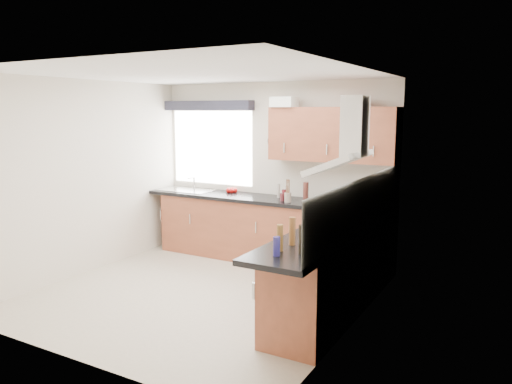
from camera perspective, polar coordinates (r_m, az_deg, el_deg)
The scene contains 36 objects.
ground_plane at distance 5.94m, azimuth -6.26°, elevation -11.50°, with size 3.60×3.60×0.00m, color beige.
ceiling at distance 5.57m, azimuth -6.72°, elevation 13.30°, with size 3.60×3.60×0.02m, color white.
wall_back at distance 7.15m, azimuth 1.99°, elevation 2.41°, with size 3.60×0.02×2.50m, color silver.
wall_front at distance 4.32m, azimuth -20.58°, elevation -2.69°, with size 3.60×0.02×2.50m, color silver.
wall_left at distance 6.83m, azimuth -18.84°, elevation 1.60°, with size 0.02×3.60×2.50m, color silver.
wall_right at distance 4.81m, azimuth 11.21°, elevation -1.11°, with size 0.02×3.60×2.50m, color silver.
window at distance 7.65m, azimuth -5.07°, elevation 5.09°, with size 1.40×0.02×1.10m, color white.
window_blind at distance 7.55m, azimuth -5.52°, elevation 9.81°, with size 1.50×0.18×0.14m, color #23232F.
splashback at distance 5.11m, azimuth 12.13°, elevation -1.34°, with size 0.01×3.00×0.54m, color white.
base_cab_back at distance 7.09m, azimuth 0.15°, elevation -4.38°, with size 3.00×0.58×0.86m, color brown.
base_cab_corner at distance 6.47m, azimuth 12.63°, elevation -5.93°, with size 0.60×0.60×0.86m, color brown.
base_cab_right at distance 5.24m, azimuth 8.40°, elevation -9.42°, with size 0.58×2.10×0.86m, color brown.
worktop_back at distance 6.94m, azimuth 0.83°, elevation -0.84°, with size 3.60×0.62×0.05m, color black.
worktop_right at distance 4.98m, azimuth 7.79°, elevation -4.94°, with size 0.62×2.42×0.05m, color black.
sink at distance 7.64m, azimuth -7.96°, elevation 0.50°, with size 0.84×0.46×0.10m, color silver, non-canonical shape.
oven at distance 5.38m, azimuth 8.87°, elevation -9.00°, with size 0.56×0.58×0.85m, color black.
hob_plate at distance 5.25m, azimuth 9.01°, elevation -3.89°, with size 0.52×0.52×0.01m, color silver.
extractor_hood at distance 5.09m, azimuth 10.31°, elevation 5.39°, with size 0.52×0.78×0.66m, color silver, non-canonical shape.
upper_cabinets at distance 6.56m, azimuth 8.74°, elevation 6.52°, with size 1.70×0.35×0.70m, color brown.
washing_machine at distance 7.20m, azimuth -1.12°, elevation -4.49°, with size 0.53×0.52×0.78m, color white.
wall_clock at distance 7.07m, azimuth 2.29°, elevation 5.80°, with size 0.27×0.27×0.04m, color #23232F.
casserole at distance 6.71m, azimuth 3.23°, elevation 10.24°, with size 0.32×0.23×0.13m, color white.
storage_box at distance 6.34m, azimuth 11.44°, elevation 10.06°, with size 0.26×0.22×0.12m, color maroon.
utensil_pot at distance 6.59m, azimuth 3.66°, elevation -0.62°, with size 0.09×0.09×0.12m, color gray.
kitchen_roll at distance 5.51m, azimuth 11.23°, elevation -2.09°, with size 0.11×0.11×0.25m, color white.
tomato_cluster at distance 7.36m, azimuth -2.80°, elevation 0.21°, with size 0.16×0.16×0.07m, color #B10B09, non-canonical shape.
jar_0 at distance 6.68m, azimuth 3.00°, elevation -0.58°, with size 0.06×0.06×0.10m, color #541E22.
jar_1 at distance 6.73m, azimuth 3.22°, elevation -0.33°, with size 0.06×0.06×0.14m, color #5B1319.
jar_2 at distance 6.52m, azimuth 9.09°, elevation -0.49°, with size 0.06×0.06×0.20m, color #234F1C.
jar_3 at distance 6.85m, azimuth 3.54°, elevation -0.03°, with size 0.05×0.05×0.17m, color #BCAFA0.
jar_4 at distance 6.90m, azimuth 2.60°, elevation 0.14°, with size 0.04×0.04×0.20m, color #A3978B.
jar_5 at distance 6.64m, azimuth 5.70°, elevation 0.01°, with size 0.07×0.07×0.26m, color #4F231C.
bottle_0 at distance 4.29m, azimuth 2.75°, elevation -5.25°, with size 0.06×0.06×0.23m, color brown.
bottle_1 at distance 4.16m, azimuth 2.36°, elevation -6.22°, with size 0.06×0.06×0.16m, color navy.
bottle_2 at distance 4.23m, azimuth 5.24°, elevation -5.40°, with size 0.05×0.05×0.25m, color black.
bottle_3 at distance 4.49m, azimuth 4.16°, elevation -4.48°, with size 0.06×0.06×0.25m, color brown.
Camera 1 is at (3.26, -4.50, 2.10)m, focal length 35.00 mm.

